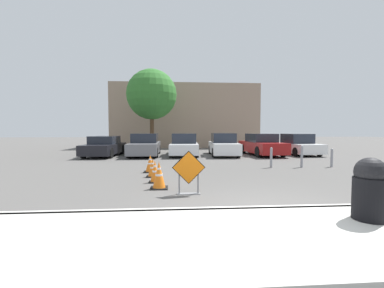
{
  "coord_description": "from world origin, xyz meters",
  "views": [
    {
      "loc": [
        -2.0,
        -5.16,
        1.75
      ],
      "look_at": [
        -0.82,
        10.79,
        0.87
      ],
      "focal_mm": 24.0,
      "sensor_mm": 36.0,
      "label": 1
    }
  ],
  "objects_px": {
    "traffic_cone_second": "(155,172)",
    "parked_car_sixth": "(297,145)",
    "parked_car_third": "(184,145)",
    "bollard_nearest": "(271,157)",
    "parked_car_second": "(145,145)",
    "parked_car_fourth": "(223,145)",
    "bollard_second": "(302,156)",
    "traffic_cone_nearest": "(159,175)",
    "road_closed_sign": "(189,172)",
    "traffic_cone_fourth": "(150,164)",
    "traffic_cone_third": "(153,168)",
    "parked_car_nearest": "(104,147)",
    "bollard_third": "(332,157)",
    "trash_bin": "(370,188)",
    "parked_car_fifth": "(262,145)"
  },
  "relations": [
    {
      "from": "parked_car_fifth",
      "to": "trash_bin",
      "type": "height_order",
      "value": "parked_car_fifth"
    },
    {
      "from": "parked_car_second",
      "to": "bollard_second",
      "type": "relative_size",
      "value": 4.58
    },
    {
      "from": "traffic_cone_nearest",
      "to": "traffic_cone_third",
      "type": "xyz_separation_m",
      "value": [
        -0.34,
        1.94,
        -0.07
      ]
    },
    {
      "from": "traffic_cone_second",
      "to": "parked_car_third",
      "type": "xyz_separation_m",
      "value": [
        1.38,
        9.15,
        0.33
      ]
    },
    {
      "from": "traffic_cone_fourth",
      "to": "bollard_nearest",
      "type": "height_order",
      "value": "bollard_nearest"
    },
    {
      "from": "parked_car_fifth",
      "to": "trash_bin",
      "type": "xyz_separation_m",
      "value": [
        -2.63,
        -13.08,
        0.01
      ]
    },
    {
      "from": "parked_car_nearest",
      "to": "parked_car_fifth",
      "type": "relative_size",
      "value": 0.96
    },
    {
      "from": "bollard_third",
      "to": "trash_bin",
      "type": "bearing_deg",
      "value": -118.71
    },
    {
      "from": "traffic_cone_fourth",
      "to": "bollard_second",
      "type": "height_order",
      "value": "bollard_second"
    },
    {
      "from": "road_closed_sign",
      "to": "trash_bin",
      "type": "height_order",
      "value": "trash_bin"
    },
    {
      "from": "parked_car_third",
      "to": "bollard_nearest",
      "type": "xyz_separation_m",
      "value": [
        3.76,
        -6.2,
        -0.19
      ]
    },
    {
      "from": "bollard_nearest",
      "to": "bollard_second",
      "type": "bearing_deg",
      "value": 0.0
    },
    {
      "from": "bollard_second",
      "to": "traffic_cone_nearest",
      "type": "bearing_deg",
      "value": -148.99
    },
    {
      "from": "traffic_cone_nearest",
      "to": "traffic_cone_second",
      "type": "xyz_separation_m",
      "value": [
        -0.18,
        0.91,
        -0.04
      ]
    },
    {
      "from": "parked_car_fourth",
      "to": "trash_bin",
      "type": "bearing_deg",
      "value": 93.81
    },
    {
      "from": "bollard_nearest",
      "to": "parked_car_nearest",
      "type": "bearing_deg",
      "value": 146.65
    },
    {
      "from": "parked_car_sixth",
      "to": "road_closed_sign",
      "type": "bearing_deg",
      "value": 48.12
    },
    {
      "from": "parked_car_fourth",
      "to": "parked_car_sixth",
      "type": "xyz_separation_m",
      "value": [
        5.37,
        0.17,
        -0.03
      ]
    },
    {
      "from": "parked_car_fifth",
      "to": "bollard_second",
      "type": "distance_m",
      "value": 5.87
    },
    {
      "from": "road_closed_sign",
      "to": "traffic_cone_fourth",
      "type": "xyz_separation_m",
      "value": [
        -1.37,
        3.8,
        -0.27
      ]
    },
    {
      "from": "road_closed_sign",
      "to": "traffic_cone_fourth",
      "type": "height_order",
      "value": "road_closed_sign"
    },
    {
      "from": "traffic_cone_second",
      "to": "parked_car_nearest",
      "type": "bearing_deg",
      "value": 114.03
    },
    {
      "from": "road_closed_sign",
      "to": "parked_car_fifth",
      "type": "bearing_deg",
      "value": 61.42
    },
    {
      "from": "traffic_cone_fourth",
      "to": "parked_car_second",
      "type": "distance_m",
      "value": 7.07
    },
    {
      "from": "traffic_cone_fourth",
      "to": "parked_car_nearest",
      "type": "xyz_separation_m",
      "value": [
        -3.65,
        6.86,
        0.28
      ]
    },
    {
      "from": "road_closed_sign",
      "to": "parked_car_third",
      "type": "xyz_separation_m",
      "value": [
        0.36,
        10.85,
        0.07
      ]
    },
    {
      "from": "parked_car_second",
      "to": "bollard_second",
      "type": "distance_m",
      "value": 10.02
    },
    {
      "from": "traffic_cone_third",
      "to": "bollard_second",
      "type": "relative_size",
      "value": 0.67
    },
    {
      "from": "traffic_cone_nearest",
      "to": "parked_car_fourth",
      "type": "xyz_separation_m",
      "value": [
        3.88,
        9.78,
        0.29
      ]
    },
    {
      "from": "parked_car_sixth",
      "to": "traffic_cone_nearest",
      "type": "bearing_deg",
      "value": 43.27
    },
    {
      "from": "bollard_second",
      "to": "bollard_third",
      "type": "relative_size",
      "value": 1.17
    },
    {
      "from": "road_closed_sign",
      "to": "bollard_second",
      "type": "height_order",
      "value": "road_closed_sign"
    },
    {
      "from": "parked_car_second",
      "to": "bollard_third",
      "type": "relative_size",
      "value": 5.34
    },
    {
      "from": "parked_car_second",
      "to": "traffic_cone_third",
      "type": "bearing_deg",
      "value": 98.05
    },
    {
      "from": "parked_car_third",
      "to": "trash_bin",
      "type": "bearing_deg",
      "value": 104.75
    },
    {
      "from": "traffic_cone_second",
      "to": "parked_car_second",
      "type": "height_order",
      "value": "parked_car_second"
    },
    {
      "from": "bollard_nearest",
      "to": "parked_car_third",
      "type": "bearing_deg",
      "value": 121.23
    },
    {
      "from": "parked_car_fourth",
      "to": "bollard_third",
      "type": "bearing_deg",
      "value": 127.7
    },
    {
      "from": "bollard_nearest",
      "to": "bollard_second",
      "type": "relative_size",
      "value": 0.92
    },
    {
      "from": "parked_car_second",
      "to": "bollard_second",
      "type": "xyz_separation_m",
      "value": [
        7.92,
        -6.14,
        -0.15
      ]
    },
    {
      "from": "traffic_cone_nearest",
      "to": "bollard_third",
      "type": "distance_m",
      "value": 8.79
    },
    {
      "from": "parked_car_second",
      "to": "parked_car_third",
      "type": "height_order",
      "value": "parked_car_second"
    },
    {
      "from": "traffic_cone_third",
      "to": "parked_car_nearest",
      "type": "xyz_separation_m",
      "value": [
        -3.84,
        7.93,
        0.3
      ]
    },
    {
      "from": "traffic_cone_nearest",
      "to": "bollard_nearest",
      "type": "xyz_separation_m",
      "value": [
        4.96,
        3.86,
        0.1
      ]
    },
    {
      "from": "traffic_cone_third",
      "to": "parked_car_nearest",
      "type": "relative_size",
      "value": 0.15
    },
    {
      "from": "traffic_cone_second",
      "to": "parked_car_sixth",
      "type": "height_order",
      "value": "parked_car_sixth"
    },
    {
      "from": "parked_car_second",
      "to": "parked_car_sixth",
      "type": "distance_m",
      "value": 10.75
    },
    {
      "from": "parked_car_nearest",
      "to": "parked_car_second",
      "type": "height_order",
      "value": "parked_car_second"
    },
    {
      "from": "parked_car_nearest",
      "to": "bollard_third",
      "type": "relative_size",
      "value": 5.09
    },
    {
      "from": "parked_car_fourth",
      "to": "bollard_third",
      "type": "distance_m",
      "value": 7.15
    }
  ]
}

